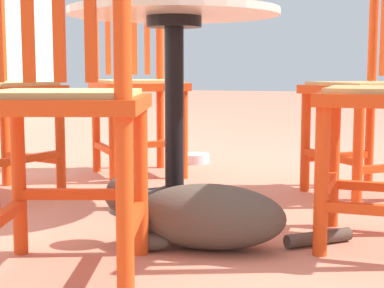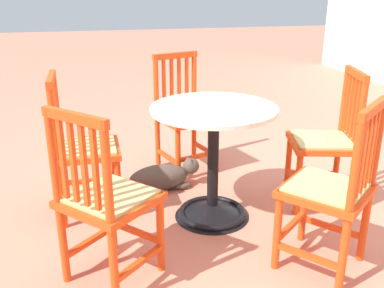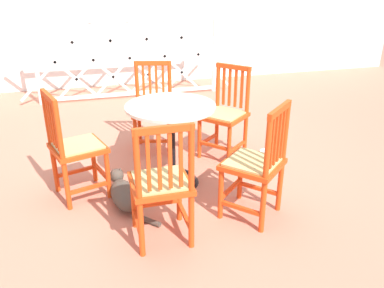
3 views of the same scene
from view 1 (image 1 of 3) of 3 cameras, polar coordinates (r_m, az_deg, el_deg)
ground_plane at (r=2.34m, az=-0.86°, el=-5.75°), size 24.00×24.00×0.00m
cafe_table at (r=2.25m, az=-1.66°, el=1.09°), size 0.76×0.76×0.73m
orange_chair_facing_out at (r=3.00m, az=-5.21°, el=5.40°), size 0.56×0.56×0.91m
orange_chair_by_planter at (r=1.51m, az=-12.13°, el=3.72°), size 0.50×0.50×0.91m
orange_chair_tucked_in at (r=2.59m, az=16.40°, el=4.90°), size 0.57×0.57×0.91m
tabby_cat at (r=1.78m, az=0.43°, el=-6.71°), size 0.36×0.70×0.23m
pet_water_bowl at (r=3.38m, az=0.19°, el=-1.34°), size 0.17×0.17×0.05m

